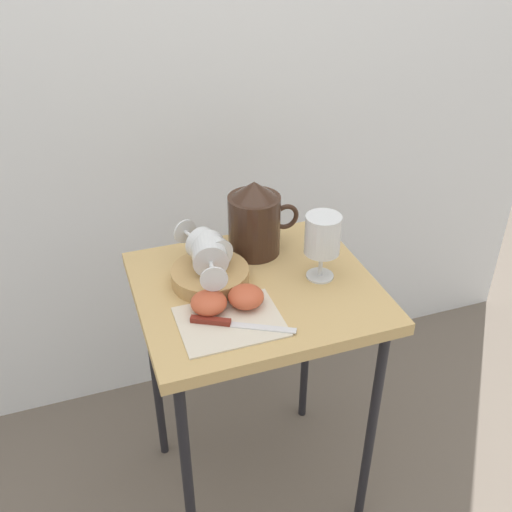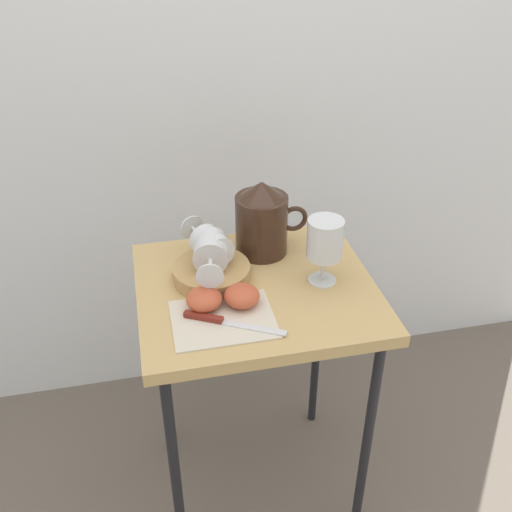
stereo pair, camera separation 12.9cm
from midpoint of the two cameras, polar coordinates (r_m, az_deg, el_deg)
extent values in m
plane|color=#665B51|center=(1.84, 2.15, -21.14)|extent=(6.00, 6.00, 0.00)
cube|color=white|center=(1.65, -1.75, 19.30)|extent=(2.40, 0.03, 2.21)
cube|color=tan|center=(1.35, 2.75, -3.49)|extent=(0.54, 0.48, 0.03)
cylinder|color=black|center=(1.43, -5.04, -20.94)|extent=(0.02, 0.02, 0.68)
cylinder|color=black|center=(1.52, 13.20, -17.52)|extent=(0.02, 0.02, 0.68)
cylinder|color=black|center=(1.70, -6.95, -10.22)|extent=(0.02, 0.02, 0.68)
cylinder|color=black|center=(1.78, 8.07, -8.04)|extent=(0.02, 0.02, 0.68)
cube|color=beige|center=(1.24, -0.22, -6.28)|extent=(0.22, 0.17, 0.00)
cylinder|color=tan|center=(1.35, -1.60, -1.71)|extent=(0.18, 0.18, 0.03)
cylinder|color=#382319|center=(1.42, 3.14, 2.95)|extent=(0.13, 0.13, 0.15)
cylinder|color=orange|center=(1.44, 3.10, 1.92)|extent=(0.12, 0.12, 0.08)
cone|color=#382319|center=(1.38, 3.26, 6.37)|extent=(0.11, 0.11, 0.04)
torus|color=#382319|center=(1.44, 6.29, 3.54)|extent=(0.07, 0.01, 0.07)
cylinder|color=silver|center=(1.37, 9.12, -2.41)|extent=(0.06, 0.06, 0.00)
cylinder|color=silver|center=(1.35, 9.24, -1.24)|extent=(0.01, 0.01, 0.06)
cylinder|color=silver|center=(1.31, 9.53, 1.58)|extent=(0.08, 0.08, 0.09)
cylinder|color=orange|center=(1.32, 9.45, 0.82)|extent=(0.07, 0.07, 0.05)
cylinder|color=silver|center=(1.34, -1.57, 0.88)|extent=(0.10, 0.10, 0.08)
cylinder|color=silver|center=(1.39, -3.00, 2.15)|extent=(0.03, 0.06, 0.01)
cylinder|color=silver|center=(1.42, -3.63, 2.71)|extent=(0.06, 0.02, 0.06)
cylinder|color=silver|center=(1.32, -1.62, 0.42)|extent=(0.09, 0.09, 0.08)
cylinder|color=silver|center=(1.26, -1.55, -1.25)|extent=(0.02, 0.06, 0.01)
cylinder|color=silver|center=(1.24, -1.51, -2.07)|extent=(0.06, 0.01, 0.06)
ellipsoid|color=#C15133|center=(1.26, -2.12, -4.31)|extent=(0.08, 0.08, 0.04)
ellipsoid|color=#C15133|center=(1.26, 1.55, -3.98)|extent=(0.08, 0.08, 0.04)
cube|color=silver|center=(1.21, 2.92, -7.10)|extent=(0.13, 0.08, 0.00)
cube|color=maroon|center=(1.23, -2.12, -6.05)|extent=(0.08, 0.05, 0.01)
camera|label=1|loc=(0.06, -87.14, 1.84)|focal=41.24mm
camera|label=2|loc=(0.06, 92.86, -1.84)|focal=41.24mm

